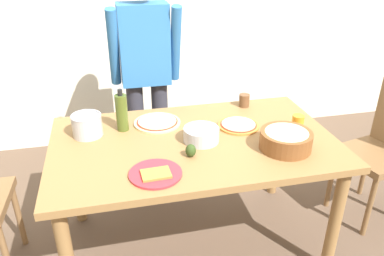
{
  "coord_description": "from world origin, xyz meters",
  "views": [
    {
      "loc": [
        -0.44,
        -1.85,
        1.8
      ],
      "look_at": [
        0.0,
        0.05,
        0.81
      ],
      "focal_mm": 35.77,
      "sensor_mm": 36.0,
      "label": 1
    }
  ],
  "objects_px": {
    "chair_wooden_right": "(384,145)",
    "steel_pot": "(87,125)",
    "person_cook": "(146,70)",
    "avocado": "(191,151)",
    "olive_oil_bottle": "(122,112)",
    "cup_small_brown": "(244,100)",
    "dining_table": "(194,154)",
    "popcorn_bowl": "(286,138)",
    "pizza_cooked_on_tray": "(238,125)",
    "plate_with_slice": "(156,174)",
    "mixing_bowl_steel": "(201,135)",
    "cup_orange": "(298,122)",
    "pizza_raw_on_board": "(157,122)"
  },
  "relations": [
    {
      "from": "avocado",
      "to": "cup_small_brown",
      "type": "bearing_deg",
      "value": 48.32
    },
    {
      "from": "chair_wooden_right",
      "to": "olive_oil_bottle",
      "type": "bearing_deg",
      "value": 173.78
    },
    {
      "from": "mixing_bowl_steel",
      "to": "avocado",
      "type": "distance_m",
      "value": 0.18
    },
    {
      "from": "dining_table",
      "to": "popcorn_bowl",
      "type": "relative_size",
      "value": 5.71
    },
    {
      "from": "cup_small_brown",
      "to": "pizza_cooked_on_tray",
      "type": "bearing_deg",
      "value": -115.93
    },
    {
      "from": "pizza_raw_on_board",
      "to": "olive_oil_bottle",
      "type": "xyz_separation_m",
      "value": [
        -0.21,
        -0.03,
        0.1
      ]
    },
    {
      "from": "plate_with_slice",
      "to": "avocado",
      "type": "xyz_separation_m",
      "value": [
        0.2,
        0.13,
        0.03
      ]
    },
    {
      "from": "chair_wooden_right",
      "to": "plate_with_slice",
      "type": "relative_size",
      "value": 3.65
    },
    {
      "from": "pizza_cooked_on_tray",
      "to": "mixing_bowl_steel",
      "type": "relative_size",
      "value": 1.24
    },
    {
      "from": "mixing_bowl_steel",
      "to": "olive_oil_bottle",
      "type": "bearing_deg",
      "value": 150.25
    },
    {
      "from": "popcorn_bowl",
      "to": "cup_orange",
      "type": "height_order",
      "value": "popcorn_bowl"
    },
    {
      "from": "chair_wooden_right",
      "to": "avocado",
      "type": "distance_m",
      "value": 1.42
    },
    {
      "from": "pizza_cooked_on_tray",
      "to": "mixing_bowl_steel",
      "type": "distance_m",
      "value": 0.29
    },
    {
      "from": "olive_oil_bottle",
      "to": "cup_small_brown",
      "type": "distance_m",
      "value": 0.84
    },
    {
      "from": "chair_wooden_right",
      "to": "avocado",
      "type": "relative_size",
      "value": 13.57
    },
    {
      "from": "steel_pot",
      "to": "cup_orange",
      "type": "bearing_deg",
      "value": -8.81
    },
    {
      "from": "cup_small_brown",
      "to": "pizza_raw_on_board",
      "type": "bearing_deg",
      "value": -167.72
    },
    {
      "from": "pizza_raw_on_board",
      "to": "olive_oil_bottle",
      "type": "height_order",
      "value": "olive_oil_bottle"
    },
    {
      "from": "person_cook",
      "to": "cup_orange",
      "type": "xyz_separation_m",
      "value": [
        0.81,
        -0.75,
        -0.14
      ]
    },
    {
      "from": "pizza_raw_on_board",
      "to": "avocado",
      "type": "height_order",
      "value": "avocado"
    },
    {
      "from": "dining_table",
      "to": "avocado",
      "type": "height_order",
      "value": "avocado"
    },
    {
      "from": "chair_wooden_right",
      "to": "pizza_cooked_on_tray",
      "type": "distance_m",
      "value": 1.05
    },
    {
      "from": "plate_with_slice",
      "to": "steel_pot",
      "type": "distance_m",
      "value": 0.6
    },
    {
      "from": "chair_wooden_right",
      "to": "steel_pot",
      "type": "height_order",
      "value": "chair_wooden_right"
    },
    {
      "from": "mixing_bowl_steel",
      "to": "cup_orange",
      "type": "distance_m",
      "value": 0.6
    },
    {
      "from": "dining_table",
      "to": "olive_oil_bottle",
      "type": "height_order",
      "value": "olive_oil_bottle"
    },
    {
      "from": "dining_table",
      "to": "person_cook",
      "type": "height_order",
      "value": "person_cook"
    },
    {
      "from": "steel_pot",
      "to": "cup_orange",
      "type": "xyz_separation_m",
      "value": [
        1.22,
        -0.19,
        -0.02
      ]
    },
    {
      "from": "cup_small_brown",
      "to": "avocado",
      "type": "bearing_deg",
      "value": -131.68
    },
    {
      "from": "pizza_raw_on_board",
      "to": "popcorn_bowl",
      "type": "bearing_deg",
      "value": -35.9
    },
    {
      "from": "olive_oil_bottle",
      "to": "steel_pot",
      "type": "height_order",
      "value": "olive_oil_bottle"
    },
    {
      "from": "pizza_cooked_on_tray",
      "to": "avocado",
      "type": "xyz_separation_m",
      "value": [
        -0.36,
        -0.28,
        0.03
      ]
    },
    {
      "from": "pizza_raw_on_board",
      "to": "pizza_cooked_on_tray",
      "type": "bearing_deg",
      "value": -17.46
    },
    {
      "from": "pizza_cooked_on_tray",
      "to": "steel_pot",
      "type": "xyz_separation_m",
      "value": [
        -0.89,
        0.09,
        0.06
      ]
    },
    {
      "from": "pizza_raw_on_board",
      "to": "steel_pot",
      "type": "bearing_deg",
      "value": -171.73
    },
    {
      "from": "person_cook",
      "to": "plate_with_slice",
      "type": "height_order",
      "value": "person_cook"
    },
    {
      "from": "cup_orange",
      "to": "plate_with_slice",
      "type": "bearing_deg",
      "value": -161.07
    },
    {
      "from": "mixing_bowl_steel",
      "to": "avocado",
      "type": "relative_size",
      "value": 2.86
    },
    {
      "from": "person_cook",
      "to": "avocado",
      "type": "relative_size",
      "value": 23.14
    },
    {
      "from": "chair_wooden_right",
      "to": "plate_with_slice",
      "type": "distance_m",
      "value": 1.63
    },
    {
      "from": "pizza_raw_on_board",
      "to": "mixing_bowl_steel",
      "type": "distance_m",
      "value": 0.35
    },
    {
      "from": "person_cook",
      "to": "cup_orange",
      "type": "bearing_deg",
      "value": -42.93
    },
    {
      "from": "pizza_cooked_on_tray",
      "to": "mixing_bowl_steel",
      "type": "bearing_deg",
      "value": -154.64
    },
    {
      "from": "olive_oil_bottle",
      "to": "dining_table",
      "type": "bearing_deg",
      "value": -29.62
    },
    {
      "from": "mixing_bowl_steel",
      "to": "olive_oil_bottle",
      "type": "xyz_separation_m",
      "value": [
        -0.42,
        0.24,
        0.07
      ]
    },
    {
      "from": "cup_small_brown",
      "to": "steel_pot",
      "type": "bearing_deg",
      "value": -169.32
    },
    {
      "from": "dining_table",
      "to": "popcorn_bowl",
      "type": "height_order",
      "value": "popcorn_bowl"
    },
    {
      "from": "plate_with_slice",
      "to": "steel_pot",
      "type": "bearing_deg",
      "value": 122.9
    },
    {
      "from": "avocado",
      "to": "steel_pot",
      "type": "bearing_deg",
      "value": 145.31
    },
    {
      "from": "plate_with_slice",
      "to": "mixing_bowl_steel",
      "type": "bearing_deg",
      "value": 43.36
    }
  ]
}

